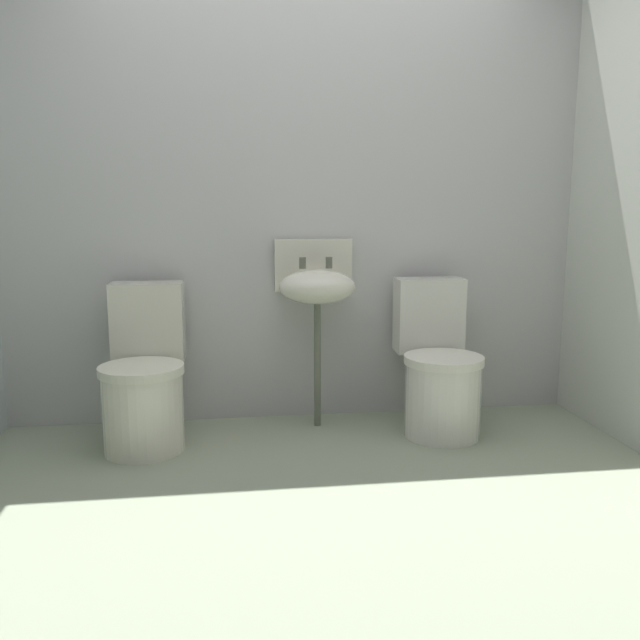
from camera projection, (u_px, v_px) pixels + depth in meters
The scene contains 5 objects.
ground_plane at pixel (331, 523), 2.50m from camera, with size 3.51×2.83×0.08m, color gray.
wall_back at pixel (296, 201), 3.53m from camera, with size 3.51×0.10×2.39m, color #BABBB9.
toilet_left at pixel (145, 381), 3.18m from camera, with size 0.40×0.59×0.78m.
toilet_right at pixel (438, 371), 3.38m from camera, with size 0.41×0.60×0.78m.
sink at pixel (317, 285), 3.41m from camera, with size 0.42×0.35×0.99m.
Camera 1 is at (-0.36, -2.31, 1.15)m, focal length 36.62 mm.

